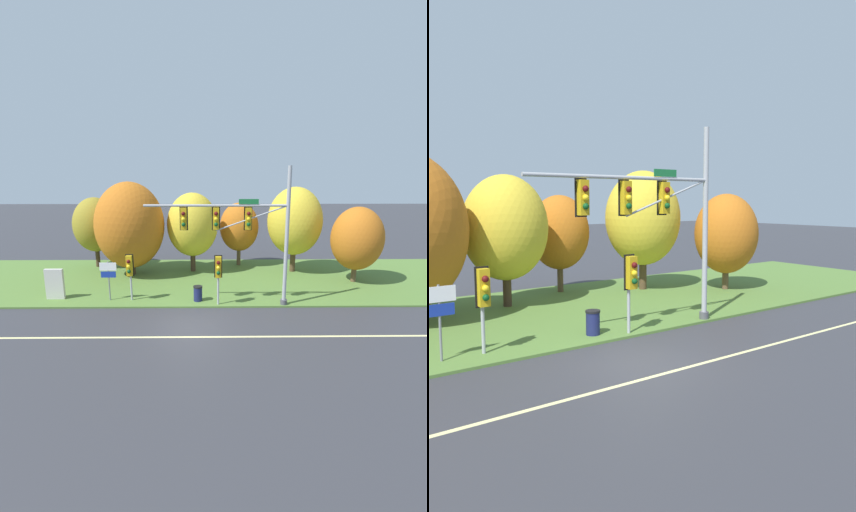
# 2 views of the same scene
# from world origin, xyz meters

# --- Properties ---
(ground_plane) EXTENTS (160.00, 160.00, 0.00)m
(ground_plane) POSITION_xyz_m (0.00, 0.00, 0.00)
(ground_plane) COLOR #333338
(lane_stripe) EXTENTS (36.00, 0.16, 0.01)m
(lane_stripe) POSITION_xyz_m (0.00, -1.20, 0.00)
(lane_stripe) COLOR beige
(lane_stripe) RESTS_ON ground
(grass_verge) EXTENTS (48.00, 11.50, 0.10)m
(grass_verge) POSITION_xyz_m (0.00, 8.25, 0.05)
(grass_verge) COLOR #517533
(grass_verge) RESTS_ON ground
(traffic_signal_mast) EXTENTS (8.24, 0.49, 7.97)m
(traffic_signal_mast) POSITION_xyz_m (2.93, 2.80, 4.73)
(traffic_signal_mast) COLOR #9EA0A5
(traffic_signal_mast) RESTS_ON grass_verge
(pedestrian_signal_near_kerb) EXTENTS (0.46, 0.55, 2.89)m
(pedestrian_signal_near_kerb) POSITION_xyz_m (-3.79, 3.48, 2.16)
(pedestrian_signal_near_kerb) COLOR #9EA0A5
(pedestrian_signal_near_kerb) RESTS_ON grass_verge
(pedestrian_signal_further_along) EXTENTS (0.46, 0.55, 3.00)m
(pedestrian_signal_further_along) POSITION_xyz_m (1.48, 2.68, 2.26)
(pedestrian_signal_further_along) COLOR #9EA0A5
(pedestrian_signal_further_along) RESTS_ON grass_verge
(route_sign_post) EXTENTS (1.01, 0.08, 2.42)m
(route_sign_post) POSITION_xyz_m (-5.13, 3.64, 1.75)
(route_sign_post) COLOR slate
(route_sign_post) RESTS_ON grass_verge
(tree_nearest_road) EXTENTS (3.56, 3.56, 5.77)m
(tree_nearest_road) POSITION_xyz_m (-8.39, 11.72, 3.63)
(tree_nearest_road) COLOR #423021
(tree_nearest_road) RESTS_ON grass_verge
(tree_left_of_mast) EXTENTS (5.17, 5.17, 7.04)m
(tree_left_of_mast) POSITION_xyz_m (-5.00, 9.31, 3.90)
(tree_left_of_mast) COLOR #4C3823
(tree_left_of_mast) RESTS_ON grass_verge
(tree_behind_signpost) EXTENTS (3.95, 3.95, 6.20)m
(tree_behind_signpost) POSITION_xyz_m (-0.34, 10.21, 3.82)
(tree_behind_signpost) COLOR #423021
(tree_behind_signpost) RESTS_ON grass_verge
(tree_mid_verge) EXTENTS (3.24, 3.24, 5.29)m
(tree_mid_verge) POSITION_xyz_m (3.47, 12.13, 3.36)
(tree_mid_verge) COLOR brown
(tree_mid_verge) RESTS_ON grass_verge
(tree_tall_centre) EXTENTS (4.21, 4.21, 6.64)m
(tree_tall_centre) POSITION_xyz_m (7.59, 10.06, 4.10)
(tree_tall_centre) COLOR #4C3823
(tree_tall_centre) RESTS_ON grass_verge
(tree_right_far) EXTENTS (3.57, 3.57, 5.37)m
(tree_right_far) POSITION_xyz_m (11.35, 7.28, 3.23)
(tree_right_far) COLOR brown
(tree_right_far) RESTS_ON grass_verge
(info_kiosk) EXTENTS (1.10, 0.24, 1.90)m
(info_kiosk) POSITION_xyz_m (-8.54, 3.91, 1.04)
(info_kiosk) COLOR beige
(info_kiosk) RESTS_ON grass_verge
(trash_bin) EXTENTS (0.56, 0.56, 0.93)m
(trash_bin) POSITION_xyz_m (0.27, 3.45, 0.57)
(trash_bin) COLOR #191E4C
(trash_bin) RESTS_ON grass_verge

